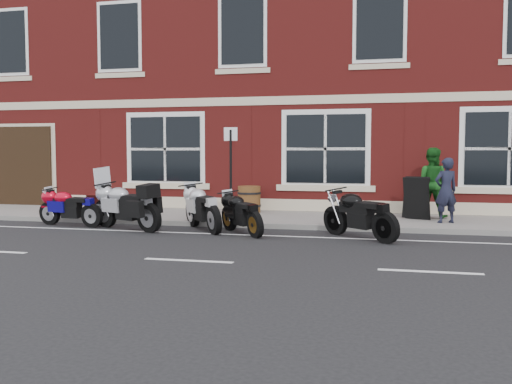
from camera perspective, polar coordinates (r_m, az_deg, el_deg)
ground at (r=12.80m, az=-2.12°, el=-4.41°), size 80.00×80.00×0.00m
sidewalk at (r=15.68m, az=0.81°, el=-2.64°), size 30.00×3.00×0.12m
kerb at (r=14.15m, az=-0.58°, el=-3.36°), size 30.00×0.16×0.12m
pub_building at (r=23.32m, az=4.97°, el=14.18°), size 24.00×12.00×12.00m
moto_touring_silver at (r=14.14m, az=-12.91°, el=-1.21°), size 2.15×1.05×1.51m
moto_sport_red at (r=15.20m, az=-18.12°, el=-1.36°), size 1.94×0.47×0.88m
moto_sport_black at (r=13.07m, az=-1.41°, el=-2.02°), size 1.36×1.54×0.87m
moto_sport_silver at (r=13.74m, az=-5.29°, el=-1.44°), size 1.47×1.84×1.00m
moto_naked_black at (r=12.52m, az=10.26°, el=-2.06°), size 1.70×1.57×0.98m
pedestrian_left at (r=14.86m, az=18.46°, el=0.16°), size 0.70×0.59×1.62m
pedestrian_right at (r=15.94m, az=17.12°, el=0.89°), size 1.07×0.93×1.87m
a_board_sign at (r=15.49m, az=15.73°, el=-0.57°), size 0.79×0.66×1.11m
barrel_planter at (r=16.59m, az=-0.69°, el=-0.73°), size 0.69×0.69×0.77m
parking_sign at (r=14.30m, az=-2.54°, el=2.47°), size 0.34×0.06×2.37m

